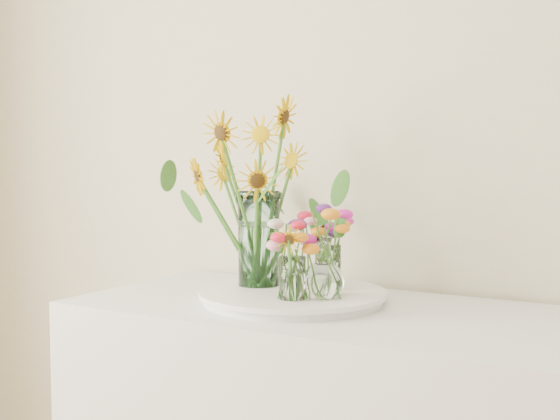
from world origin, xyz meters
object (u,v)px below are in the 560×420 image
object	(u,v)px
small_vase_a	(292,279)
small_vase_c	(328,268)
tray	(293,297)
mason_jar	(259,239)
small_vase_b	(323,269)

from	to	relation	value
small_vase_a	small_vase_c	xyz separation A→B (m)	(0.01, 0.17, 0.00)
tray	small_vase_a	distance (m)	0.13
small_vase_a	mason_jar	bearing A→B (deg)	143.72
small_vase_a	small_vase_b	distance (m)	0.08
small_vase_a	small_vase_c	world-z (taller)	small_vase_c
small_vase_b	small_vase_a	bearing A→B (deg)	-132.95
small_vase_b	small_vase_c	bearing A→B (deg)	110.27
tray	small_vase_c	world-z (taller)	small_vase_c
small_vase_c	tray	bearing A→B (deg)	-131.52
tray	small_vase_b	distance (m)	0.14
tray	mason_jar	world-z (taller)	mason_jar
small_vase_a	tray	bearing A→B (deg)	118.30
tray	mason_jar	distance (m)	0.18
small_vase_b	tray	bearing A→B (deg)	158.61
tray	small_vase_c	bearing A→B (deg)	48.48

